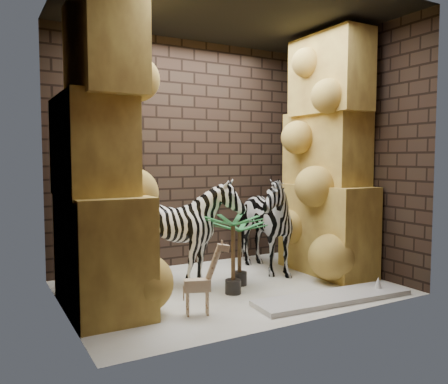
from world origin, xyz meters
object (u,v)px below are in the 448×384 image
surfboard (333,297)px  palm_back (233,255)px  zebra_right (258,215)px  giraffe_toy (197,277)px  palm_front (239,253)px  zebra_left (184,237)px

surfboard → palm_back: bearing=143.2°
zebra_right → surfboard: 1.52m
giraffe_toy → palm_back: (0.62, 0.40, 0.07)m
surfboard → giraffe_toy: bearing=173.0°
palm_front → surfboard: palm_front is taller
zebra_right → zebra_left: zebra_right is taller
zebra_left → surfboard: bearing=-48.6°
zebra_left → palm_front: size_ratio=1.67×
palm_front → surfboard: (0.55, -0.93, -0.34)m
palm_front → palm_back: size_ratio=0.86×
palm_back → surfboard: size_ratio=0.49×
zebra_left → surfboard: zebra_left is taller
palm_front → palm_back: 0.35m
zebra_left → palm_front: zebra_left is taller
zebra_left → palm_back: size_ratio=1.45×
palm_front → palm_back: palm_back is taller
zebra_right → giraffe_toy: size_ratio=2.03×
zebra_left → palm_front: bearing=-26.9°
giraffe_toy → surfboard: size_ratio=0.41×
surfboard → zebra_right: bearing=94.9°
zebra_right → zebra_left: bearing=-168.6°
zebra_right → palm_front: size_ratio=1.97×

